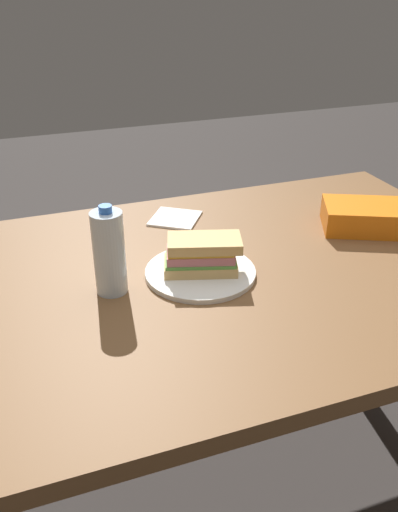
{
  "coord_description": "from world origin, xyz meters",
  "views": [
    {
      "loc": [
        -0.38,
        -1.04,
        1.38
      ],
      "look_at": [
        -0.0,
        0.0,
        0.78
      ],
      "focal_mm": 38.06,
      "sensor_mm": 36.0,
      "label": 1
    }
  ],
  "objects": [
    {
      "name": "ground_plane",
      "position": [
        0.0,
        0.0,
        0.0
      ],
      "size": [
        8.0,
        8.0,
        0.0
      ],
      "primitive_type": "plane",
      "color": "#383330"
    },
    {
      "name": "dining_table",
      "position": [
        0.0,
        0.0,
        0.64
      ],
      "size": [
        1.59,
        0.96,
        0.73
      ],
      "color": "brown",
      "rests_on": "ground_plane"
    },
    {
      "name": "paper_plate",
      "position": [
        -0.0,
        0.0,
        0.73
      ],
      "size": [
        0.26,
        0.26,
        0.01
      ],
      "primitive_type": "cylinder",
      "color": "white",
      "rests_on": "dining_table"
    },
    {
      "name": "sandwich",
      "position": [
        0.0,
        0.0,
        0.78
      ],
      "size": [
        0.2,
        0.14,
        0.08
      ],
      "color": "#DBB26B",
      "rests_on": "paper_plate"
    },
    {
      "name": "chip_bag",
      "position": [
        0.52,
        0.08,
        0.76
      ],
      "size": [
        0.27,
        0.23,
        0.07
      ],
      "primitive_type": "cube",
      "rotation": [
        0.0,
        0.0,
        5.84
      ],
      "color": "orange",
      "rests_on": "dining_table"
    },
    {
      "name": "water_bottle_tall",
      "position": [
        -0.21,
        -0.0,
        0.83
      ],
      "size": [
        0.07,
        0.07,
        0.21
      ],
      "color": "silver",
      "rests_on": "dining_table"
    },
    {
      "name": "paper_napkin",
      "position": [
        0.04,
        0.32,
        0.73
      ],
      "size": [
        0.18,
        0.18,
        0.01
      ],
      "primitive_type": "cube",
      "rotation": [
        0.0,
        0.0,
        5.68
      ],
      "color": "white",
      "rests_on": "dining_table"
    }
  ]
}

